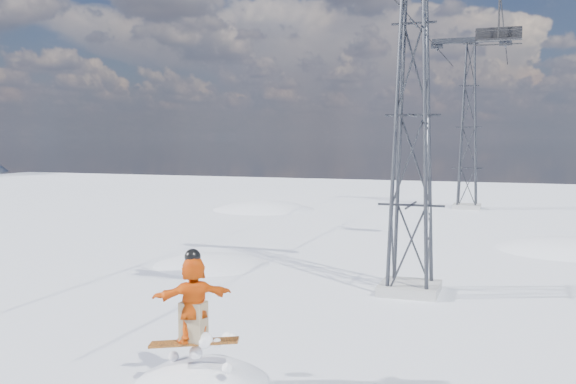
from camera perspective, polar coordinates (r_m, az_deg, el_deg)
name	(u,v)px	position (r m, az deg, el deg)	size (l,w,h in m)	color
ground	(306,382)	(13.25, 1.64, -16.52)	(120.00, 120.00, 0.00)	white
lift_tower_near	(412,116)	(19.97, 11.00, 6.62)	(5.20, 1.80, 11.43)	#999999
lift_tower_far	(469,128)	(44.84, 15.76, 5.52)	(5.20, 1.80, 11.43)	#999999
haul_cables	(452,8)	(31.95, 14.34, 15.60)	(4.46, 51.00, 0.06)	black
lift_chair_mid	(499,35)	(28.43, 18.21, 13.13)	(1.84, 0.53, 2.28)	black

